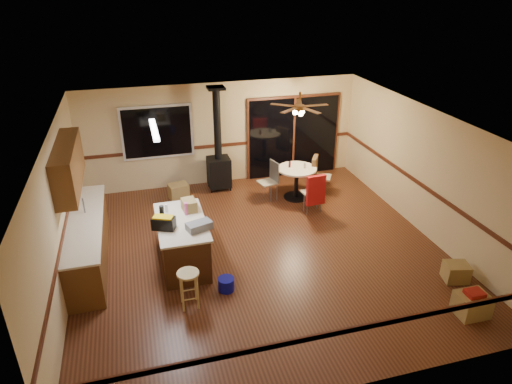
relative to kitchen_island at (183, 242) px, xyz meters
name	(u,v)px	position (x,y,z in m)	size (l,w,h in m)	color
floor	(260,250)	(1.50, 0.00, -0.45)	(7.00, 7.00, 0.00)	#4D2715
ceiling	(261,124)	(1.50, 0.00, 2.15)	(7.00, 7.00, 0.00)	silver
wall_back	(222,134)	(1.50, 3.50, 0.85)	(7.00, 7.00, 0.00)	#CFB683
wall_front	(341,314)	(1.50, -3.50, 0.85)	(7.00, 7.00, 0.00)	#CFB683
wall_left	(60,216)	(-2.00, 0.00, 0.85)	(7.00, 7.00, 0.00)	#CFB683
wall_right	(425,172)	(5.00, 0.00, 0.85)	(7.00, 7.00, 0.00)	#CFB683
chair_rail	(260,206)	(1.50, 0.00, 0.55)	(7.00, 7.00, 0.08)	#482012
window	(157,132)	(-0.10, 3.45, 1.05)	(1.72, 0.10, 1.32)	black
sliding_door	(293,137)	(3.40, 3.45, 0.60)	(2.52, 0.10, 2.10)	black
lower_cabinets	(88,242)	(-1.70, 0.50, -0.02)	(0.60, 3.00, 0.86)	brown
countertop	(84,221)	(-1.70, 0.50, 0.43)	(0.64, 3.04, 0.04)	beige
upper_cabinets	(68,166)	(-1.83, 0.70, 1.45)	(0.35, 2.00, 0.80)	brown
kitchen_island	(183,242)	(0.00, 0.00, 0.00)	(0.88, 1.68, 0.90)	#432410
wood_stove	(219,162)	(1.30, 3.05, 0.28)	(0.55, 0.50, 2.52)	black
ceiling_fan	(299,109)	(3.00, 2.04, 1.76)	(0.24, 0.24, 0.55)	brown
fluorescent_strip	(154,130)	(-0.30, 0.30, 2.11)	(0.10, 1.20, 0.04)	white
toolbox_grey	(199,226)	(0.28, -0.39, 0.52)	(0.44, 0.24, 0.14)	slate
toolbox_black	(164,223)	(-0.32, -0.20, 0.56)	(0.39, 0.21, 0.22)	black
toolbox_yellow_lid	(163,217)	(-0.32, -0.20, 0.68)	(0.34, 0.18, 0.03)	gold
box_on_island	(189,205)	(0.21, 0.36, 0.56)	(0.24, 0.33, 0.22)	olive
bottle_dark	(162,213)	(-0.32, 0.10, 0.60)	(0.09, 0.09, 0.30)	black
bottle_pink	(186,209)	(0.13, 0.22, 0.57)	(0.08, 0.08, 0.24)	#D84C8C
bottle_white	(167,208)	(-0.21, 0.39, 0.53)	(0.06, 0.06, 0.17)	white
bar_stool	(189,289)	(-0.07, -1.28, -0.12)	(0.36, 0.36, 0.66)	tan
blue_bucket	(226,284)	(0.59, -1.03, -0.33)	(0.28, 0.28, 0.24)	#0C0DAD
dining_table	(297,178)	(3.00, 2.04, 0.08)	(0.94, 0.94, 0.78)	black
glass_red	(290,164)	(2.85, 2.14, 0.40)	(0.05, 0.05, 0.15)	#590C14
glass_cream	(305,166)	(3.18, 1.99, 0.39)	(0.06, 0.06, 0.13)	beige
chair_left	(271,176)	(2.40, 2.17, 0.14)	(0.49, 0.49, 0.51)	tan
chair_near	(315,190)	(3.11, 1.16, 0.14)	(0.46, 0.50, 0.70)	tan
chair_right	(315,171)	(3.54, 2.18, 0.14)	(0.61, 0.59, 0.70)	tan
box_under_window	(179,191)	(0.24, 2.78, -0.27)	(0.45, 0.36, 0.36)	olive
box_corner_a	(472,305)	(4.25, -2.69, -0.27)	(0.49, 0.42, 0.38)	olive
box_corner_b	(456,272)	(4.60, -1.85, -0.29)	(0.41, 0.35, 0.33)	olive
box_small_red	(475,293)	(4.25, -2.69, -0.04)	(0.27, 0.23, 0.07)	maroon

